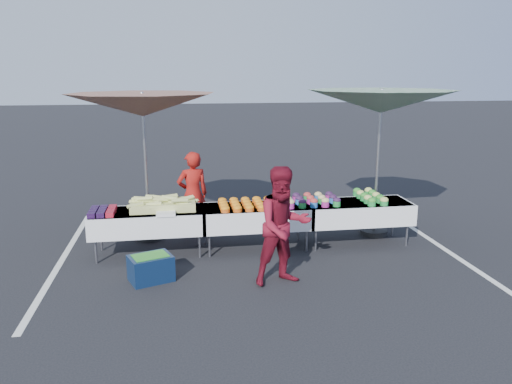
{
  "coord_description": "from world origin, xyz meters",
  "views": [
    {
      "loc": [
        -1.27,
        -8.06,
        2.98
      ],
      "look_at": [
        0.0,
        0.0,
        1.0
      ],
      "focal_mm": 35.0,
      "sensor_mm": 36.0,
      "label": 1
    }
  ],
  "objects": [
    {
      "name": "umbrella_left",
      "position": [
        -1.85,
        0.8,
        2.4
      ],
      "size": [
        3.1,
        3.1,
        2.65
      ],
      "rotation": [
        0.0,
        0.0,
        0.22
      ],
      "color": "black",
      "rests_on": "ground"
    },
    {
      "name": "storage_bin",
      "position": [
        -1.73,
        -1.11,
        0.2
      ],
      "size": [
        0.71,
        0.61,
        0.39
      ],
      "rotation": [
        0.0,
        0.0,
        0.36
      ],
      "color": "#0B1C3A",
      "rests_on": "ground"
    },
    {
      "name": "ground",
      "position": [
        0.0,
        0.0,
        0.0
      ],
      "size": [
        80.0,
        80.0,
        0.0
      ],
      "primitive_type": "plane",
      "color": "black"
    },
    {
      "name": "plastic_bags",
      "position": [
        -1.5,
        -0.3,
        0.78
      ],
      "size": [
        0.3,
        0.25,
        0.05
      ],
      "primitive_type": "cube",
      "color": "white",
      "rests_on": "table_left"
    },
    {
      "name": "berry_punnets",
      "position": [
        -2.51,
        -0.06,
        0.79
      ],
      "size": [
        0.4,
        0.54,
        0.08
      ],
      "color": "black",
      "rests_on": "table_left"
    },
    {
      "name": "stripe_right",
      "position": [
        3.2,
        0.0,
        0.0
      ],
      "size": [
        0.1,
        5.0,
        0.0
      ],
      "primitive_type": "cube",
      "color": "silver",
      "rests_on": "ground"
    },
    {
      "name": "table_center",
      "position": [
        0.0,
        0.0,
        0.58
      ],
      "size": [
        1.86,
        0.81,
        0.75
      ],
      "color": "white",
      "rests_on": "ground"
    },
    {
      "name": "table_right",
      "position": [
        1.8,
        0.0,
        0.58
      ],
      "size": [
        1.86,
        0.81,
        0.75
      ],
      "color": "white",
      "rests_on": "ground"
    },
    {
      "name": "bean_baskets",
      "position": [
        2.06,
        0.08,
        0.82
      ],
      "size": [
        0.36,
        0.86,
        0.15
      ],
      "color": "#218638",
      "rests_on": "table_right"
    },
    {
      "name": "vendor",
      "position": [
        -1.04,
        0.84,
        0.79
      ],
      "size": [
        0.65,
        0.5,
        1.58
      ],
      "primitive_type": "imported",
      "rotation": [
        0.0,
        0.0,
        3.38
      ],
      "color": "maroon",
      "rests_on": "ground"
    },
    {
      "name": "umbrella_right",
      "position": [
        2.3,
        0.4,
        2.44
      ],
      "size": [
        3.46,
        3.46,
        2.69
      ],
      "rotation": [
        0.0,
        0.0,
        0.41
      ],
      "color": "black",
      "rests_on": "ground"
    },
    {
      "name": "corn_pile",
      "position": [
        -1.55,
        0.04,
        0.84
      ],
      "size": [
        1.16,
        0.57,
        0.26
      ],
      "color": "#C1CA67",
      "rests_on": "table_left"
    },
    {
      "name": "customer",
      "position": [
        0.16,
        -1.49,
        0.86
      ],
      "size": [
        0.96,
        0.82,
        1.71
      ],
      "primitive_type": "imported",
      "rotation": [
        0.0,
        0.0,
        0.23
      ],
      "color": "maroon",
      "rests_on": "ground"
    },
    {
      "name": "carrot_bowls",
      "position": [
        -0.15,
        -0.01,
        0.8
      ],
      "size": [
        0.95,
        0.69,
        0.11
      ],
      "color": "#CF5617",
      "rests_on": "table_center"
    },
    {
      "name": "table_left",
      "position": [
        -1.8,
        0.0,
        0.58
      ],
      "size": [
        1.86,
        0.81,
        0.75
      ],
      "color": "white",
      "rests_on": "ground"
    },
    {
      "name": "potato_cups",
      "position": [
        0.85,
        0.0,
        0.83
      ],
      "size": [
        1.14,
        0.58,
        0.16
      ],
      "color": "#2665B4",
      "rests_on": "table_right"
    },
    {
      "name": "stripe_left",
      "position": [
        -3.2,
        0.0,
        0.0
      ],
      "size": [
        0.1,
        5.0,
        0.0
      ],
      "primitive_type": "cube",
      "color": "silver",
      "rests_on": "ground"
    }
  ]
}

